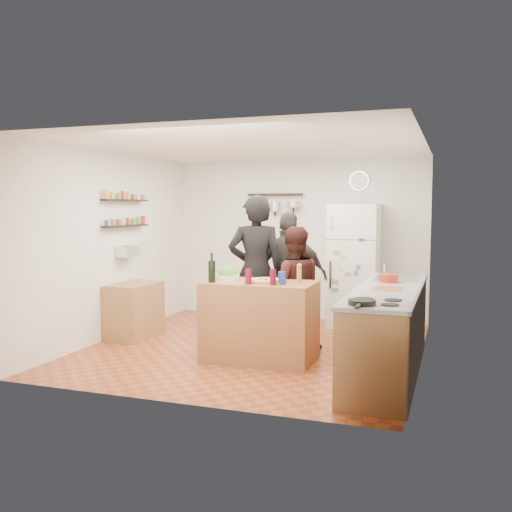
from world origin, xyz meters
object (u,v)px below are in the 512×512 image
at_px(person_back, 289,276).
at_px(wall_clock, 359,181).
at_px(pepper_mill, 299,275).
at_px(red_bowl, 389,278).
at_px(prep_island, 260,321).
at_px(counter_run, 388,332).
at_px(skillet, 362,302).
at_px(wine_bottle, 212,271).
at_px(side_table, 134,310).
at_px(fridge, 354,266).
at_px(person_left, 256,271).
at_px(salad_bowl, 227,277).
at_px(salt_canister, 282,278).
at_px(person_center, 293,289).

height_order(person_back, wall_clock, wall_clock).
xyz_separation_m(pepper_mill, red_bowl, (0.95, 0.33, -0.03)).
bearing_deg(prep_island, counter_run, -2.66).
height_order(pepper_mill, counter_run, pepper_mill).
xyz_separation_m(prep_island, skillet, (1.35, -1.21, 0.49)).
bearing_deg(wine_bottle, prep_island, 23.75).
relative_size(wall_clock, side_table, 0.37).
relative_size(counter_run, skillet, 11.07).
xyz_separation_m(fridge, side_table, (-2.69, -1.68, -0.54)).
distance_m(person_left, skillet, 2.42).
relative_size(red_bowl, wall_clock, 0.72).
bearing_deg(red_bowl, salad_bowl, -169.76).
relative_size(salt_canister, fridge, 0.08).
xyz_separation_m(prep_island, salad_bowl, (-0.42, 0.05, 0.48)).
xyz_separation_m(red_bowl, wall_clock, (-0.70, 2.18, 1.19)).
bearing_deg(salt_canister, person_back, 102.24).
height_order(person_center, side_table, person_center).
bearing_deg(wine_bottle, fridge, 63.97).
relative_size(person_back, wall_clock, 5.66).
bearing_deg(pepper_mill, red_bowl, 19.11).
relative_size(skillet, side_table, 0.30).
xyz_separation_m(salad_bowl, salt_canister, (0.72, -0.17, 0.04)).
bearing_deg(pepper_mill, fridge, 83.51).
bearing_deg(person_left, red_bowl, 153.93).
distance_m(prep_island, side_table, 2.07).
height_order(wine_bottle, pepper_mill, wine_bottle).
xyz_separation_m(salt_canister, side_table, (-2.29, 0.67, -0.62)).
relative_size(fridge, side_table, 2.25).
relative_size(wine_bottle, skillet, 1.04).
height_order(person_center, fridge, fridge).
height_order(wall_clock, side_table, wall_clock).
bearing_deg(person_back, skillet, 113.93).
bearing_deg(person_back, salt_canister, 96.36).
relative_size(prep_island, counter_run, 0.48).
bearing_deg(salad_bowl, wine_bottle, -106.50).
xyz_separation_m(pepper_mill, side_table, (-2.44, 0.50, -0.63)).
bearing_deg(counter_run, person_back, 140.91).
distance_m(pepper_mill, wall_clock, 2.78).
relative_size(counter_run, side_table, 3.29).
bearing_deg(skillet, salt_canister, 133.97).
height_order(wine_bottle, red_bowl, wine_bottle).
xyz_separation_m(counter_run, wall_clock, (-0.75, 2.63, 1.70)).
distance_m(salad_bowl, salt_canister, 0.74).
bearing_deg(red_bowl, person_center, 171.62).
bearing_deg(counter_run, pepper_mill, 173.30).
bearing_deg(salt_canister, pepper_mill, 48.58).
distance_m(pepper_mill, counter_run, 1.14).
relative_size(wine_bottle, salt_canister, 1.75).
relative_size(prep_island, wine_bottle, 5.07).
bearing_deg(red_bowl, wine_bottle, -162.50).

